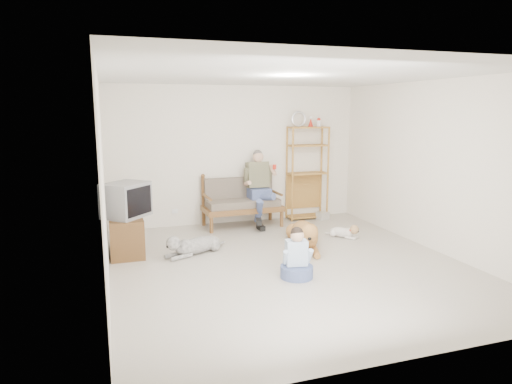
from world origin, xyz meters
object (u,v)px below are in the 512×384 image
object	(u,v)px
tv_stand	(126,235)
golden_retriever	(305,235)
loveseat	(241,201)
etagere	(307,172)

from	to	relation	value
tv_stand	golden_retriever	distance (m)	2.87
tv_stand	golden_retriever	xyz separation A→B (m)	(2.81, -0.54, -0.09)
loveseat	golden_retriever	distance (m)	1.83
etagere	tv_stand	xyz separation A→B (m)	(-3.67, -1.29, -0.68)
loveseat	etagere	distance (m)	1.53
loveseat	tv_stand	xyz separation A→B (m)	(-2.23, -1.17, -0.19)
loveseat	golden_retriever	xyz separation A→B (m)	(0.59, -1.71, -0.28)
etagere	golden_retriever	xyz separation A→B (m)	(-0.86, -1.83, -0.77)
etagere	golden_retriever	bearing A→B (deg)	-115.10
etagere	tv_stand	distance (m)	3.95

